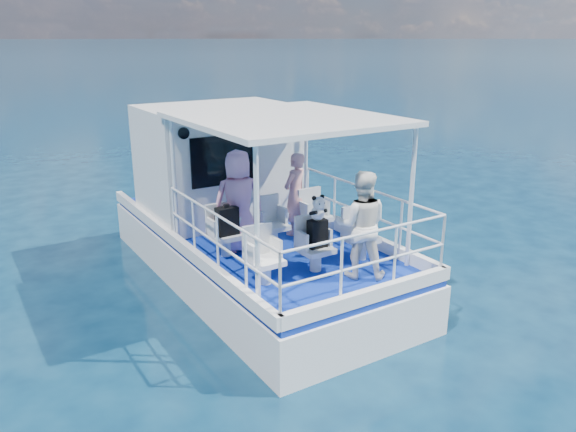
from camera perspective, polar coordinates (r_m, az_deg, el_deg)
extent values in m
plane|color=#072138|center=(9.98, -0.92, -8.15)|extent=(2000.00, 2000.00, 0.00)
cube|color=white|center=(10.77, -3.69, -6.16)|extent=(3.00, 7.00, 1.60)
cube|color=navy|center=(10.46, -3.78, -1.90)|extent=(2.90, 6.90, 0.10)
cube|color=white|center=(11.26, -7.07, 5.53)|extent=(2.85, 2.00, 2.20)
cube|color=white|center=(8.89, -0.34, 9.86)|extent=(3.00, 3.20, 0.08)
cylinder|color=white|center=(7.23, -3.17, -1.35)|extent=(0.07, 0.07, 2.20)
cylinder|color=white|center=(8.79, 12.41, 1.75)|extent=(0.07, 0.07, 2.20)
cylinder|color=white|center=(9.77, -11.47, 3.41)|extent=(0.07, 0.07, 2.20)
cylinder|color=white|center=(10.97, 1.83, 5.33)|extent=(0.07, 0.07, 2.20)
cube|color=silver|center=(9.32, -6.33, -2.90)|extent=(0.48, 0.46, 0.38)
cube|color=silver|center=(9.72, -1.56, -1.92)|extent=(0.48, 0.46, 0.38)
cube|color=silver|center=(10.18, 2.81, -1.01)|extent=(0.48, 0.46, 0.38)
cube|color=silver|center=(8.25, -2.35, -5.62)|extent=(0.48, 0.46, 0.38)
cube|color=silver|center=(8.70, 2.82, -4.37)|extent=(0.48, 0.46, 0.38)
cube|color=silver|center=(9.21, 7.43, -3.22)|extent=(0.48, 0.46, 0.38)
imported|color=#EB98C2|center=(9.31, -5.03, 1.47)|extent=(0.75, 0.62, 1.73)
imported|color=pink|center=(10.13, 0.73, 2.25)|extent=(0.64, 0.54, 1.50)
imported|color=white|center=(8.34, 7.42, -0.89)|extent=(1.01, 0.97, 1.63)
cube|color=black|center=(9.15, -6.21, -0.51)|extent=(0.35, 0.20, 0.46)
cube|color=black|center=(8.56, 3.00, -1.80)|extent=(0.29, 0.16, 0.44)
cube|color=black|center=(9.07, -6.29, 1.03)|extent=(0.09, 0.06, 0.06)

